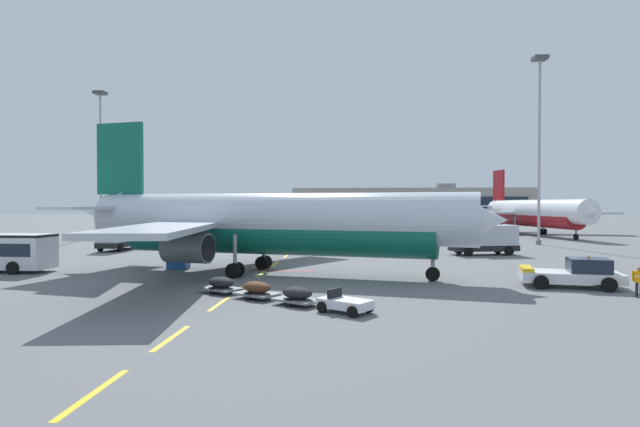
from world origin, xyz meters
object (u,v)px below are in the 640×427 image
Objects in this scene: catering_truck at (486,239)px; ground_crew_worker at (639,280)px; pushback_tug at (574,273)px; fuel_service_truck at (120,236)px; apron_light_mast_near at (101,146)px; airliner_mid_left at (533,213)px; apron_light_mast_far at (539,128)px; uld_cargo_container at (178,259)px; baggage_train at (277,292)px; airliner_foreground at (267,223)px.

catering_truck is 4.14× the size of ground_crew_worker.
ground_crew_worker is (2.16, -3.55, 0.12)m from pushback_tug.
apron_light_mast_near reaches higher than fuel_service_truck.
pushback_tug is 58.76m from airliner_mid_left.
catering_truck is 0.30× the size of apron_light_mast_near.
catering_truck is 0.30× the size of apron_light_mast_far.
pushback_tug reaches higher than ground_crew_worker.
pushback_tug is 4.16m from ground_crew_worker.
airliner_mid_left is 20.40× the size of uld_cargo_container.
catering_truck reaches higher than pushback_tug.
fuel_service_truck is 54.79m from apron_light_mast_far.
apron_light_mast_near is at bearing 169.24° from apron_light_mast_far.
airliner_foreground is at bearing 102.90° from baggage_train.
baggage_train is (2.55, -11.14, -3.42)m from airliner_foreground.
uld_cargo_container is (-28.44, -13.58, -0.85)m from catering_truck.
pushback_tug is (20.88, -4.76, -3.05)m from airliner_foreground.
airliner_foreground reaches higher than pushback_tug.
ground_crew_worker reaches higher than uld_cargo_container.
airliner_foreground is 4.85× the size of fuel_service_truck.
catering_truck and fuel_service_truck have the same top height.
uld_cargo_container is at bearing -144.09° from apron_light_mast_far.
ground_crew_worker is (-13.82, -60.01, -2.88)m from airliner_mid_left.
fuel_service_truck is 0.68× the size of baggage_train.
apron_light_mast_near is 68.00m from apron_light_mast_far.
uld_cargo_container is (-8.04, 2.91, -3.15)m from airliner_foreground.
airliner_mid_left reaches higher than fuel_service_truck.
pushback_tug is 29.92m from uld_cargo_container.
airliner_mid_left is 38.93m from catering_truck.
airliner_mid_left is (15.99, 56.46, 3.00)m from pushback_tug.
apron_light_mast_far is at bearing -106.36° from airliner_mid_left.
apron_light_mast_near is (-15.21, 24.93, 13.42)m from fuel_service_truck.
pushback_tug is at bearing -29.49° from fuel_service_truck.
uld_cargo_container is (-10.59, 14.05, 0.27)m from baggage_train.
airliner_mid_left reaches higher than uld_cargo_container.
catering_truck is at bearing 38.94° from airliner_foreground.
apron_light_mast_near is at bearing 129.46° from airliner_foreground.
apron_light_mast_far is (10.39, 14.55, 13.82)m from catering_truck.
baggage_train is 52.91m from apron_light_mast_far.
airliner_foreground reaches higher than airliner_mid_left.
apron_light_mast_far is (28.25, 42.17, 14.93)m from baggage_train.
ground_crew_worker is (2.64, -24.80, -0.62)m from catering_truck.
fuel_service_truck is 4.25× the size of uld_cargo_container.
baggage_train is 20.69m from ground_crew_worker.
apron_light_mast_near is at bearing 124.41° from uld_cargo_container.
baggage_train is (23.34, -29.94, -1.11)m from fuel_service_truck.
pushback_tug is at bearing 19.18° from baggage_train.
apron_light_mast_near is at bearing 125.09° from baggage_train.
catering_truck is at bearing -3.22° from fuel_service_truck.
airliner_foreground is 4.69× the size of catering_truck.
baggage_train is at bearing -52.07° from fuel_service_truck.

